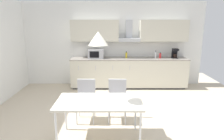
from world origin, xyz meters
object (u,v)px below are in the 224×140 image
object	(u,v)px
bottle_white	(155,55)
chair_far_right	(117,96)
dining_table	(99,103)
pendant_lamp	(98,38)
microwave	(95,54)
bottle_red	(159,56)
coffee_maker	(174,53)
bottle_yellow	(126,55)
chair_far_left	(85,96)

from	to	relation	value
bottle_white	chair_far_right	xyz separation A→B (m)	(-1.26, -2.25, -0.51)
dining_table	pendant_lamp	distance (m)	1.11
microwave	bottle_red	bearing A→B (deg)	-0.33
dining_table	chair_far_right	xyz separation A→B (m)	(0.33, 0.77, -0.16)
bottle_white	dining_table	distance (m)	3.43
microwave	pendant_lamp	size ratio (longest dim) A/B	1.50
coffee_maker	pendant_lamp	distance (m)	3.80
bottle_red	bottle_yellow	bearing A→B (deg)	177.52
microwave	bottle_red	size ratio (longest dim) A/B	2.60
dining_table	microwave	bearing A→B (deg)	95.37
coffee_maker	dining_table	size ratio (longest dim) A/B	0.20
bottle_white	dining_table	bearing A→B (deg)	-117.82
bottle_yellow	pendant_lamp	bearing A→B (deg)	-102.52
chair_far_left	coffee_maker	bearing A→B (deg)	41.73
microwave	bottle_white	world-z (taller)	microwave
bottle_yellow	coffee_maker	bearing A→B (deg)	-0.29
coffee_maker	microwave	bearing A→B (deg)	-179.39
chair_far_left	dining_table	bearing A→B (deg)	-66.85
pendant_lamp	chair_far_left	bearing A→B (deg)	113.15
microwave	bottle_white	xyz separation A→B (m)	(1.87, 0.02, -0.04)
chair_far_right	pendant_lamp	world-z (taller)	pendant_lamp
coffee_maker	chair_far_right	distance (m)	2.98
coffee_maker	bottle_red	size ratio (longest dim) A/B	1.62
bottle_red	bottle_yellow	world-z (taller)	bottle_yellow
bottle_red	chair_far_right	bearing A→B (deg)	-122.24
coffee_maker	chair_far_right	world-z (taller)	coffee_maker
chair_far_right	dining_table	bearing A→B (deg)	-113.40
bottle_yellow	chair_far_right	distance (m)	2.34
microwave	pendant_lamp	bearing A→B (deg)	-84.63
microwave	coffee_maker	xyz separation A→B (m)	(2.48, 0.03, 0.01)
bottle_yellow	chair_far_right	size ratio (longest dim) A/B	0.24
chair_far_right	chair_far_left	bearing A→B (deg)	179.99
chair_far_right	pendant_lamp	bearing A→B (deg)	-113.40
pendant_lamp	coffee_maker	bearing A→B (deg)	53.98
coffee_maker	dining_table	xyz separation A→B (m)	(-2.20, -3.02, -0.40)
bottle_white	chair_far_left	size ratio (longest dim) A/B	0.27
coffee_maker	bottle_red	bearing A→B (deg)	-175.35
chair_far_left	bottle_yellow	bearing A→B (deg)	66.11
bottle_yellow	chair_far_left	bearing A→B (deg)	-113.89
microwave	chair_far_left	xyz separation A→B (m)	(-0.05, -2.23, -0.55)
coffee_maker	bottle_white	world-z (taller)	coffee_maker
bottle_white	bottle_red	bearing A→B (deg)	-13.16
coffee_maker	chair_far_right	size ratio (longest dim) A/B	0.34
chair_far_right	coffee_maker	bearing A→B (deg)	50.39
bottle_yellow	pendant_lamp	world-z (taller)	pendant_lamp
bottle_white	chair_far_left	xyz separation A→B (m)	(-1.92, -2.25, -0.51)
dining_table	bottle_white	bearing A→B (deg)	62.18
pendant_lamp	bottle_yellow	bearing A→B (deg)	77.48
chair_far_right	microwave	bearing A→B (deg)	105.42
microwave	dining_table	bearing A→B (deg)	-84.63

